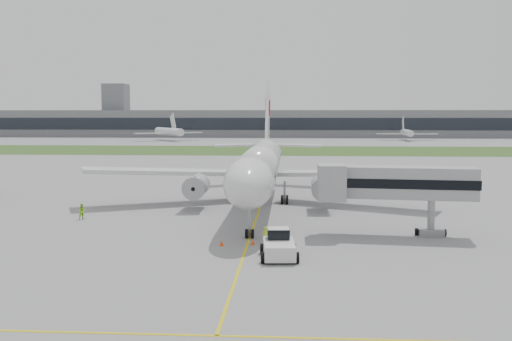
# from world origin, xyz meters

# --- Properties ---
(ground) EXTENTS (600.00, 600.00, 0.00)m
(ground) POSITION_xyz_m (0.00, 0.00, 0.00)
(ground) COLOR gray
(ground) RESTS_ON ground
(apron_markings) EXTENTS (70.00, 70.00, 0.04)m
(apron_markings) POSITION_xyz_m (0.00, -5.00, 0.00)
(apron_markings) COLOR gold
(apron_markings) RESTS_ON ground
(grass_strip) EXTENTS (600.00, 50.00, 0.02)m
(grass_strip) POSITION_xyz_m (0.00, 120.00, 0.01)
(grass_strip) COLOR #35501E
(grass_strip) RESTS_ON ground
(terminal_building) EXTENTS (320.00, 22.30, 14.00)m
(terminal_building) POSITION_xyz_m (0.00, 229.87, 7.00)
(terminal_building) COLOR slate
(terminal_building) RESTS_ON ground
(control_tower) EXTENTS (12.00, 12.00, 56.00)m
(control_tower) POSITION_xyz_m (-90.00, 232.00, 0.00)
(control_tower) COLOR slate
(control_tower) RESTS_ON ground
(airliner) EXTENTS (48.13, 53.95, 17.88)m
(airliner) POSITION_xyz_m (0.00, 4.87, 5.66)
(airliner) COLOR silver
(airliner) RESTS_ON ground
(pushback_tug) EXTENTS (3.44, 4.83, 2.37)m
(pushback_tug) POSITION_xyz_m (3.06, -22.45, 1.09)
(pushback_tug) COLOR silver
(pushback_tug) RESTS_ON ground
(jet_bridge) EXTENTS (15.79, 4.79, 7.22)m
(jet_bridge) POSITION_xyz_m (14.04, -13.04, 5.34)
(jet_bridge) COLOR gray
(jet_bridge) RESTS_ON ground
(safety_cone_left) EXTENTS (0.42, 0.42, 0.57)m
(safety_cone_left) POSITION_xyz_m (-2.37, -18.49, 0.29)
(safety_cone_left) COLOR #FF410D
(safety_cone_left) RESTS_ON ground
(safety_cone_right) EXTENTS (0.39, 0.39, 0.54)m
(safety_cone_right) POSITION_xyz_m (0.50, -17.91, 0.27)
(safety_cone_right) COLOR #FF410D
(safety_cone_right) RESTS_ON ground
(ground_crew_near) EXTENTS (0.78, 0.73, 1.78)m
(ground_crew_near) POSITION_xyz_m (1.71, -17.92, 0.89)
(ground_crew_near) COLOR #D7EE27
(ground_crew_near) RESTS_ON ground
(ground_crew_far) EXTENTS (1.14, 1.13, 1.85)m
(ground_crew_far) POSITION_xyz_m (-20.19, -6.20, 0.93)
(ground_crew_far) COLOR #89D723
(ground_crew_far) RESTS_ON ground
(distant_aircraft_left) EXTENTS (41.59, 40.55, 12.04)m
(distant_aircraft_left) POSITION_xyz_m (-51.25, 184.43, 0.00)
(distant_aircraft_left) COLOR silver
(distant_aircraft_left) RESTS_ON ground
(distant_aircraft_right) EXTENTS (28.56, 25.56, 10.40)m
(distant_aircraft_right) POSITION_xyz_m (56.59, 193.09, 0.00)
(distant_aircraft_right) COLOR silver
(distant_aircraft_right) RESTS_ON ground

